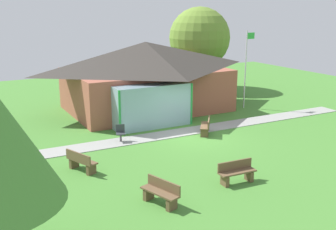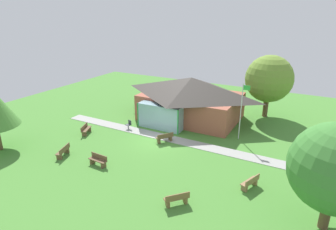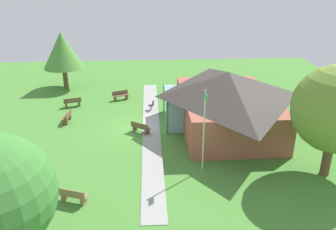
{
  "view_description": "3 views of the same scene",
  "coord_description": "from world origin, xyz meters",
  "views": [
    {
      "loc": [
        -10.85,
        -17.25,
        6.51
      ],
      "look_at": [
        -0.99,
        1.14,
        0.99
      ],
      "focal_mm": 44.0,
      "sensor_mm": 36.0,
      "label": 1
    },
    {
      "loc": [
        11.58,
        -19.55,
        10.75
      ],
      "look_at": [
        -0.35,
        2.6,
        1.49
      ],
      "focal_mm": 30.62,
      "sensor_mm": 36.0,
      "label": 2
    },
    {
      "loc": [
        23.69,
        0.55,
        10.91
      ],
      "look_at": [
        0.13,
        2.13,
        1.13
      ],
      "focal_mm": 36.9,
      "sensor_mm": 36.0,
      "label": 3
    }
  ],
  "objects": [
    {
      "name": "tree_behind_pavilion_right",
      "position": [
        7.04,
        10.8,
        4.08
      ],
      "size": [
        4.85,
        4.85,
        6.52
      ],
      "color": "brown",
      "rests_on": "ground_plane"
    },
    {
      "name": "patio_chair_west",
      "position": [
        -3.74,
        0.99,
        0.42
      ],
      "size": [
        0.55,
        0.55,
        0.86
      ],
      "rotation": [
        0.0,
        0.0,
        2.83
      ],
      "color": "#33383D",
      "rests_on": "ground_plane"
    },
    {
      "name": "bench_front_left",
      "position": [
        -5.04,
        -5.89,
        0.4
      ],
      "size": [
        0.88,
        1.56,
        0.84
      ],
      "rotation": [
        0.0,
        0.0,
        1.89
      ],
      "color": "brown",
      "rests_on": "ground_plane"
    },
    {
      "name": "pavilion",
      "position": [
        0.2,
        6.33,
        2.26
      ],
      "size": [
        10.62,
        8.29,
        4.36
      ],
      "color": "#A35642",
      "rests_on": "ground_plane"
    },
    {
      "name": "footpath",
      "position": [
        0.0,
        0.87,
        0.01
      ],
      "size": [
        21.64,
        1.49,
        0.03
      ],
      "primitive_type": "cube",
      "rotation": [
        0.0,
        0.0,
        -0.01
      ],
      "color": "#999993",
      "rests_on": "ground_plane"
    },
    {
      "name": "flagpole",
      "position": [
        6.16,
        3.77,
        2.8
      ],
      "size": [
        0.64,
        0.08,
        5.04
      ],
      "color": "silver",
      "rests_on": "ground_plane"
    },
    {
      "name": "bench_front_center",
      "position": [
        -1.7,
        -5.68,
        0.4
      ],
      "size": [
        1.52,
        0.52,
        0.84
      ],
      "rotation": [
        0.0,
        0.0,
        3.09
      ],
      "color": "brown",
      "rests_on": "ground_plane"
    },
    {
      "name": "bench_rear_near_path",
      "position": [
        0.7,
        0.07,
        0.4
      ],
      "size": [
        1.24,
        1.47,
        0.84
      ],
      "rotation": [
        0.0,
        0.0,
        0.94
      ],
      "color": "brown",
      "rests_on": "ground_plane"
    },
    {
      "name": "bench_mid_left",
      "position": [
        -6.57,
        -1.81,
        0.4
      ],
      "size": [
        0.96,
        1.56,
        0.84
      ],
      "rotation": [
        0.0,
        0.0,
        5.09
      ],
      "color": "brown",
      "rests_on": "ground_plane"
    },
    {
      "name": "ground_plane",
      "position": [
        0.0,
        0.0,
        0.0
      ],
      "size": [
        44.0,
        44.0,
        0.0
      ],
      "primitive_type": "plane",
      "color": "#478433"
    }
  ]
}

